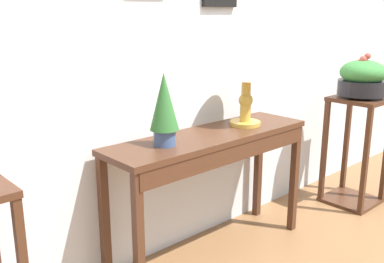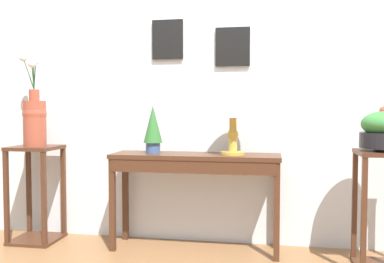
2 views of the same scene
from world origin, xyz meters
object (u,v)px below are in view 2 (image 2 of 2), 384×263
Objects in this scene: potted_plant_on_console at (153,127)px; pedestal_stand_right at (384,211)px; pedestal_stand_left at (36,194)px; console_table at (195,168)px; table_lamp at (233,109)px; flower_vase_tall_left at (34,117)px.

potted_plant_on_console is 0.46× the size of pedestal_stand_right.
pedestal_stand_right is at bearing -3.61° from pedestal_stand_left.
console_table is 0.57m from table_lamp.
flower_vase_tall_left reaches higher than pedestal_stand_left.
flower_vase_tall_left reaches higher than pedestal_stand_right.
table_lamp reaches higher than console_table.
console_table is at bearing 0.03° from pedestal_stand_left.
table_lamp is 1.27× the size of potted_plant_on_console.
table_lamp reaches higher than pedestal_stand_right.
console_table is 1.71× the size of flower_vase_tall_left.
console_table is 3.47× the size of potted_plant_on_console.
potted_plant_on_console reaches higher than pedestal_stand_right.
console_table is at bearing 172.79° from pedestal_stand_right.
table_lamp reaches higher than potted_plant_on_console.
table_lamp is at bearing 169.62° from pedestal_stand_right.
pedestal_stand_right is at bearing -6.38° from potted_plant_on_console.
potted_plant_on_console is at bearing 173.62° from pedestal_stand_right.
table_lamp is 0.60× the size of pedestal_stand_left.
table_lamp is 0.68m from potted_plant_on_console.
flower_vase_tall_left reaches higher than potted_plant_on_console.
potted_plant_on_console is (-0.35, 0.02, 0.32)m from console_table.
console_table is at bearing -175.57° from table_lamp.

